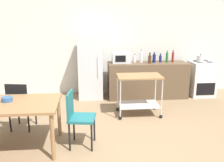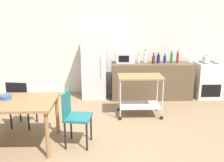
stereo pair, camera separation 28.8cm
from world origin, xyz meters
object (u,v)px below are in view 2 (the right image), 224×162
(chair_black, at_px, (21,101))
(bottle_soda, at_px, (154,59))
(kitchen_cart, at_px, (140,89))
(chair_teal, at_px, (74,114))
(refrigerator, at_px, (94,68))
(bottle_vinegar, at_px, (171,58))
(bottle_hot_sauce, at_px, (138,59))
(fruit_bowl, at_px, (6,97))
(bottle_olive_oil, at_px, (158,59))
(dining_table, at_px, (7,106))
(bottle_sparkling_water, at_px, (165,59))
(bottle_sesame_oil, at_px, (145,57))
(bottle_soy_sauce, at_px, (178,58))
(microwave, at_px, (125,58))
(kettle, at_px, (206,59))
(stove_oven, at_px, (207,80))

(chair_black, relative_size, bottle_soda, 3.37)
(chair_black, distance_m, kitchen_cart, 2.33)
(chair_teal, xyz_separation_m, refrigerator, (0.22, 2.50, 0.26))
(refrigerator, height_order, bottle_vinegar, refrigerator)
(kitchen_cart, height_order, bottle_vinegar, bottle_vinegar)
(bottle_vinegar, bearing_deg, bottle_hot_sauce, 173.56)
(chair_teal, xyz_separation_m, bottle_vinegar, (2.16, 2.40, 0.51))
(bottle_hot_sauce, bearing_deg, fruit_bowl, -135.09)
(bottle_olive_oil, bearing_deg, dining_table, -139.75)
(bottle_sparkling_water, bearing_deg, bottle_olive_oil, -170.73)
(kitchen_cart, distance_m, bottle_sesame_oil, 1.37)
(kitchen_cart, xyz_separation_m, bottle_hot_sauce, (0.13, 1.27, 0.41))
(bottle_soy_sauce, bearing_deg, bottle_olive_oil, -178.54)
(bottle_soy_sauce, height_order, fruit_bowl, bottle_soy_sauce)
(microwave, distance_m, fruit_bowl, 3.15)
(dining_table, bearing_deg, bottle_vinegar, 37.00)
(refrigerator, xyz_separation_m, bottle_sesame_oil, (1.29, -0.03, 0.26))
(kitchen_cart, relative_size, bottle_olive_oil, 3.57)
(bottle_soda, relative_size, bottle_soy_sauce, 0.86)
(bottle_soda, distance_m, bottle_soy_sauce, 0.64)
(kettle, bearing_deg, bottle_hot_sauce, 174.12)
(bottle_hot_sauce, distance_m, bottle_soda, 0.39)
(chair_black, distance_m, bottle_vinegar, 3.67)
(kitchen_cart, relative_size, kettle, 3.80)
(chair_black, relative_size, bottle_olive_oil, 3.49)
(bottle_sesame_oil, distance_m, bottle_sparkling_water, 0.49)
(bottle_soy_sauce, bearing_deg, bottle_hot_sauce, 176.54)
(stove_oven, height_order, bottle_olive_oil, bottle_olive_oil)
(dining_table, xyz_separation_m, microwave, (2.03, 2.45, 0.36))
(bottle_olive_oil, bearing_deg, stove_oven, -0.02)
(stove_oven, distance_m, fruit_bowl, 4.80)
(dining_table, height_order, chair_black, chair_black)
(kitchen_cart, bearing_deg, microwave, 99.92)
(kitchen_cart, bearing_deg, dining_table, -151.47)
(bottle_sparkling_water, bearing_deg, kitchen_cart, -122.62)
(stove_oven, relative_size, bottle_vinegar, 3.10)
(kitchen_cart, bearing_deg, refrigerator, 127.81)
(kitchen_cart, xyz_separation_m, microwave, (-0.22, 1.23, 0.46))
(stove_oven, xyz_separation_m, refrigerator, (-2.90, 0.08, 0.32))
(chair_black, height_order, chair_teal, same)
(microwave, relative_size, bottle_sesame_oil, 1.43)
(kitchen_cart, bearing_deg, kettle, 31.70)
(bottle_sparkling_water, bearing_deg, microwave, 179.83)
(fruit_bowl, bearing_deg, dining_table, -67.28)
(microwave, distance_m, bottle_sesame_oil, 0.51)
(bottle_hot_sauce, relative_size, fruit_bowl, 1.26)
(stove_oven, height_order, bottle_soy_sauce, bottle_soy_sauce)
(stove_oven, xyz_separation_m, kitchen_cart, (-1.90, -1.20, 0.12))
(bottle_soda, xyz_separation_m, bottle_vinegar, (0.46, 0.09, 0.02))
(chair_black, distance_m, bottle_olive_oil, 3.40)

